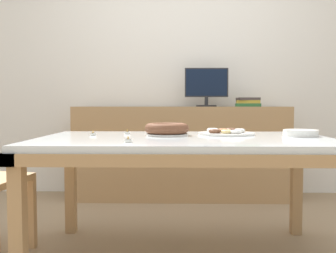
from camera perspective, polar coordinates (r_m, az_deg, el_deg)
name	(u,v)px	position (r m, az deg, el deg)	size (l,w,h in m)	color
wall_back	(181,70)	(4.01, 1.97, 8.63)	(8.00, 0.10, 2.60)	white
dining_table	(184,151)	(2.23, 2.49, -3.70)	(1.75, 1.03, 0.73)	silver
sideboard	(181,153)	(3.72, 2.00, -3.99)	(2.08, 0.44, 0.91)	tan
computer_monitor	(206,87)	(3.70, 5.88, 5.96)	(0.42, 0.20, 0.38)	#262628
book_stack	(248,102)	(3.75, 12.08, 3.63)	(0.25, 0.18, 0.09)	#2D6638
cake_chocolate_round	(167,129)	(2.34, -0.17, -0.43)	(0.28, 0.28, 0.08)	silver
pastry_platter	(226,133)	(2.44, 8.80, -0.93)	(0.36, 0.36, 0.04)	silver
plate_stack	(301,133)	(2.43, 19.55, -0.94)	(0.21, 0.21, 0.04)	silver
tealight_centre	(128,140)	(1.92, -6.09, -2.12)	(0.04, 0.04, 0.04)	silver
tealight_near_cakes	(127,133)	(2.47, -6.24, -0.93)	(0.04, 0.04, 0.04)	silver
tealight_right_edge	(93,134)	(2.38, -11.36, -1.13)	(0.04, 0.04, 0.04)	silver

